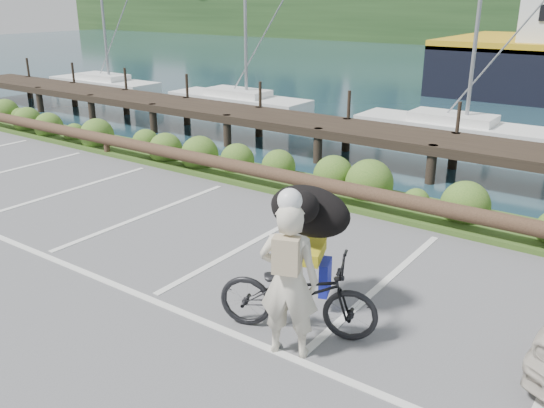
{
  "coord_description": "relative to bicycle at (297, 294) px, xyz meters",
  "views": [
    {
      "loc": [
        5.82,
        -5.4,
        4.17
      ],
      "look_at": [
        0.87,
        1.51,
        1.1
      ],
      "focal_mm": 38.0,
      "sensor_mm": 36.0,
      "label": 1
    }
  ],
  "objects": [
    {
      "name": "ground",
      "position": [
        -2.25,
        -0.15,
        -0.55
      ],
      "size": [
        72.0,
        72.0,
        0.0
      ],
      "primitive_type": "plane",
      "color": "#575759"
    },
    {
      "name": "dog",
      "position": [
        -0.24,
        0.63,
        0.9
      ],
      "size": [
        0.98,
        1.34,
        0.7
      ],
      "primitive_type": "ellipsoid",
      "rotation": [
        0.0,
        0.0,
        1.93
      ],
      "color": "black",
      "rests_on": "bicycle"
    },
    {
      "name": "bicycle",
      "position": [
        0.0,
        0.0,
        0.0
      ],
      "size": [
        2.22,
        1.42,
        1.1
      ],
      "primitive_type": "imported",
      "rotation": [
        0.0,
        0.0,
        1.93
      ],
      "color": "black",
      "rests_on": "ground"
    },
    {
      "name": "log_rail",
      "position": [
        -2.25,
        4.45,
        -0.55
      ],
      "size": [
        32.0,
        0.3,
        0.6
      ],
      "primitive_type": null,
      "color": "#443021",
      "rests_on": "ground"
    },
    {
      "name": "cyclist",
      "position": [
        0.17,
        -0.46,
        0.44
      ],
      "size": [
        0.84,
        0.7,
        1.98
      ],
      "primitive_type": "imported",
      "rotation": [
        0.0,
        0.0,
        3.5
      ],
      "color": "beige",
      "rests_on": "ground"
    },
    {
      "name": "vegetation_strip",
      "position": [
        -2.25,
        5.15,
        -0.5
      ],
      "size": [
        34.0,
        1.6,
        0.1
      ],
      "primitive_type": "cube",
      "color": "#3D5B21",
      "rests_on": "ground"
    }
  ]
}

